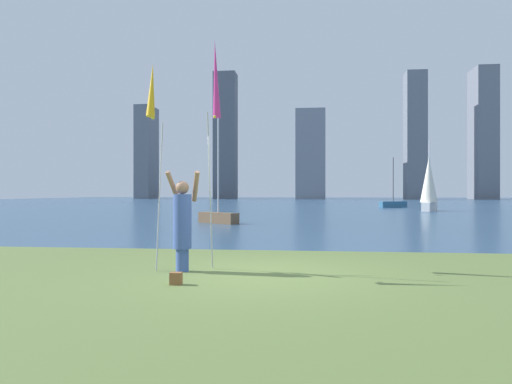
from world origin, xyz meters
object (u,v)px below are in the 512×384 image
sailboat_4 (429,184)px  person (182,222)px  bag (176,278)px  kite_flag_left (152,97)px  sailboat_3 (218,215)px  kite_flag_right (216,84)px  sailboat_0 (393,204)px

sailboat_4 → person: bearing=-111.1°
person → bag: 1.52m
bag → sailboat_4: 32.43m
kite_flag_left → sailboat_3: size_ratio=0.64×
kite_flag_right → sailboat_3: sailboat_3 is taller
kite_flag_right → sailboat_3: 13.39m
bag → sailboat_0: 39.80m
person → sailboat_4: bearing=49.1°
person → sailboat_3: 13.60m
sailboat_4 → kite_flag_left: bearing=-111.7°
kite_flag_right → sailboat_4: (10.75, 28.51, -1.53)m
bag → sailboat_3: bearing=98.6°
bag → sailboat_4: size_ratio=0.04×
kite_flag_left → sailboat_4: 31.73m
sailboat_3 → sailboat_4: 20.63m
person → sailboat_3: size_ratio=0.31×
bag → person: bearing=100.8°
kite_flag_left → sailboat_0: (10.41, 37.61, -2.84)m
kite_flag_right → bag: kite_flag_right is taller
kite_flag_left → kite_flag_right: (0.98, 0.95, 0.42)m
person → sailboat_3: bearing=78.5°
kite_flag_left → sailboat_4: size_ratio=0.71×
person → kite_flag_left: size_ratio=0.49×
kite_flag_right → sailboat_0: (9.43, 36.66, -3.25)m
sailboat_0 → sailboat_4: bearing=-80.8°
person → sailboat_3: (-1.98, 13.44, -0.55)m
sailboat_0 → sailboat_3: bearing=-116.5°
bag → sailboat_4: bearing=70.1°
kite_flag_right → sailboat_3: size_ratio=0.75×
sailboat_0 → sailboat_4: 8.44m
sailboat_0 → sailboat_4: sailboat_4 is taller
person → kite_flag_right: bearing=34.6°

